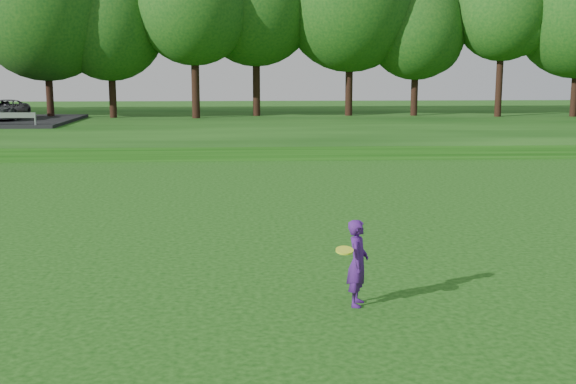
{
  "coord_description": "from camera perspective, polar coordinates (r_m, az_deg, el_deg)",
  "views": [
    {
      "loc": [
        -1.06,
        -12.0,
        4.15
      ],
      "look_at": [
        -0.22,
        3.97,
        1.3
      ],
      "focal_mm": 45.0,
      "sensor_mm": 36.0,
      "label": 1
    }
  ],
  "objects": [
    {
      "name": "treeline",
      "position": [
        50.17,
        -1.83,
        14.62
      ],
      "size": [
        104.0,
        7.0,
        15.0
      ],
      "primitive_type": null,
      "color": "#0F4112",
      "rests_on": "berm"
    },
    {
      "name": "woman",
      "position": [
        12.58,
        5.53,
        -5.58
      ],
      "size": [
        0.68,
        0.86,
        1.52
      ],
      "color": "#451870",
      "rests_on": "ground"
    },
    {
      "name": "ground",
      "position": [
        12.75,
        1.96,
        -8.91
      ],
      "size": [
        140.0,
        140.0,
        0.0
      ],
      "primitive_type": "plane",
      "color": "#113F0C",
      "rests_on": "ground"
    },
    {
      "name": "walking_path",
      "position": [
        32.29,
        -1.09,
        2.76
      ],
      "size": [
        130.0,
        1.6,
        0.04
      ],
      "primitive_type": "cube",
      "color": "gray",
      "rests_on": "ground"
    },
    {
      "name": "berm",
      "position": [
        46.18,
        -1.67,
        5.33
      ],
      "size": [
        130.0,
        30.0,
        0.6
      ],
      "primitive_type": "cube",
      "color": "#113F0C",
      "rests_on": "ground"
    }
  ]
}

